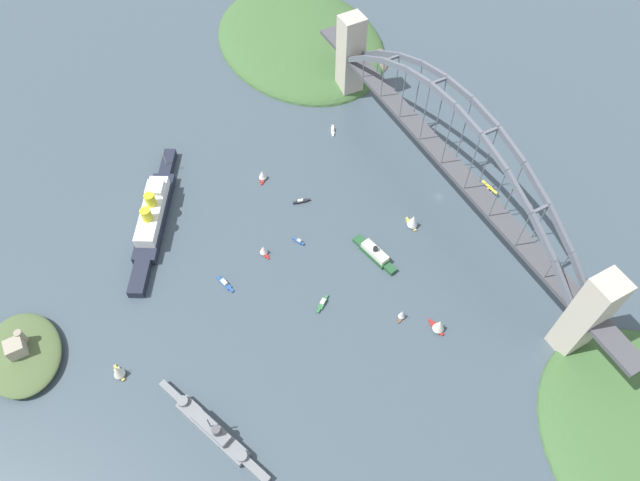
# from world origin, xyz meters

# --- Properties ---
(ground_plane) EXTENTS (1400.00, 1400.00, 0.00)m
(ground_plane) POSITION_xyz_m (0.00, 0.00, 0.00)
(ground_plane) COLOR #3D4C56
(harbor_arch_bridge) EXTENTS (270.48, 14.41, 71.47)m
(harbor_arch_bridge) POSITION_xyz_m (-0.00, -0.00, 30.72)
(harbor_arch_bridge) COLOR #BCB29E
(harbor_arch_bridge) RESTS_ON ground
(headland_east_shore) EXTENTS (150.07, 114.08, 23.84)m
(headland_east_shore) POSITION_xyz_m (167.90, 2.03, 0.00)
(headland_east_shore) COLOR #3D6033
(headland_east_shore) RESTS_ON ground
(ocean_liner) EXTENTS (91.74, 56.76, 18.59)m
(ocean_liner) POSITION_xyz_m (61.29, 150.74, 5.34)
(ocean_liner) COLOR #1E2333
(ocean_liner) RESTS_ON ground
(naval_cruiser) EXTENTS (63.27, 28.04, 17.12)m
(naval_cruiser) POSITION_xyz_m (-64.28, 166.35, 3.01)
(naval_cruiser) COLOR slate
(naval_cruiser) RESTS_ON ground
(harbor_ferry_steamer) EXTENTS (30.14, 10.89, 7.92)m
(harbor_ferry_steamer) POSITION_xyz_m (-17.70, 54.92, 2.40)
(harbor_ferry_steamer) COLOR #23512D
(harbor_ferry_steamer) RESTS_ON ground
(fort_island_mid_harbor) EXTENTS (45.93, 35.84, 14.84)m
(fort_island_mid_harbor) POSITION_xyz_m (11.80, 232.57, 3.57)
(fort_island_mid_harbor) COLOR #4C6038
(fort_island_mid_harbor) RESTS_ON ground
(seaplane_taxiing_near_bridge) EXTENTS (11.97, 7.73, 5.18)m
(seaplane_taxiing_near_bridge) POSITION_xyz_m (-10.55, -27.06, 2.35)
(seaplane_taxiing_near_bridge) COLOR #B7B7B2
(seaplane_taxiing_near_bridge) RESTS_ON ground
(small_boat_0) EXTENTS (12.52, 5.03, 2.11)m
(small_boat_0) POSITION_xyz_m (3.87, 132.60, 0.74)
(small_boat_0) COLOR #234C8C
(small_boat_0) RESTS_ON ground
(small_boat_1) EXTENTS (7.17, 4.35, 2.37)m
(small_boat_1) POSITION_xyz_m (9.58, 86.69, 0.86)
(small_boat_1) COLOR #234C8C
(small_boat_1) RESTS_ON ground
(small_boat_2) EXTENTS (4.94, 5.81, 7.14)m
(small_boat_2) POSITION_xyz_m (-55.82, 62.52, 3.32)
(small_boat_2) COLOR brown
(small_boat_2) RESTS_ON ground
(small_boat_3) EXTENTS (9.51, 5.78, 2.04)m
(small_boat_3) POSITION_xyz_m (76.48, 28.09, 0.73)
(small_boat_3) COLOR silver
(small_boat_3) RESTS_ON ground
(small_boat_4) EXTENTS (10.40, 6.26, 10.02)m
(small_boat_4) POSITION_xyz_m (-69.95, 50.41, 4.67)
(small_boat_4) COLOR #B2231E
(small_boat_4) RESTS_ON ground
(small_boat_5) EXTENTS (9.68, 6.14, 9.72)m
(small_boat_5) POSITION_xyz_m (-18.72, 195.03, 4.49)
(small_boat_5) COLOR gold
(small_boat_5) RESTS_ON ground
(small_boat_6) EXTENTS (7.79, 9.99, 2.23)m
(small_boat_6) POSITION_xyz_m (-30.43, 93.55, 0.81)
(small_boat_6) COLOR #2D6B3D
(small_boat_6) RESTS_ON ground
(small_boat_7) EXTENTS (10.22, 5.88, 10.71)m
(small_boat_7) POSITION_xyz_m (-10.72, 25.94, 4.93)
(small_boat_7) COLOR gold
(small_boat_7) RESTS_ON ground
(small_boat_8) EXTENTS (7.91, 6.64, 7.57)m
(small_boat_8) POSITION_xyz_m (60.95, 84.38, 3.50)
(small_boat_8) COLOR #B2231E
(small_boat_8) RESTS_ON ground
(small_boat_9) EXTENTS (7.80, 4.79, 7.23)m
(small_boat_9) POSITION_xyz_m (11.87, 106.52, 3.33)
(small_boat_9) COLOR #B2231E
(small_boat_9) RESTS_ON ground
(small_boat_10) EXTENTS (3.44, 10.21, 2.26)m
(small_boat_10) POSITION_xyz_m (33.98, 72.49, 0.83)
(small_boat_10) COLOR black
(small_boat_10) RESTS_ON ground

